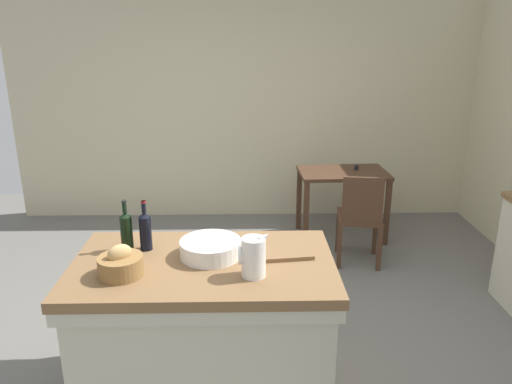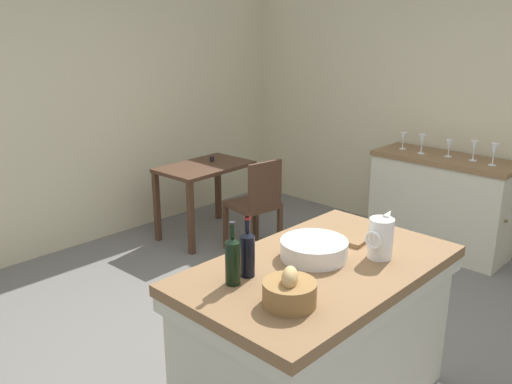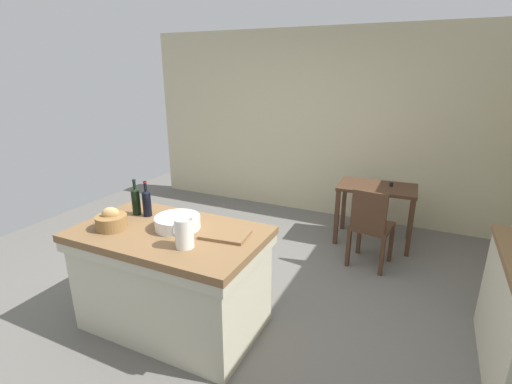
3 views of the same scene
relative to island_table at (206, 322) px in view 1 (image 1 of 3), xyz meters
name	(u,v)px [view 1 (image 1 of 3)]	position (x,y,z in m)	size (l,w,h in m)	color
ground_plane	(252,338)	(0.28, 0.51, -0.47)	(6.76, 6.76, 0.00)	#66635E
wall_back	(248,105)	(0.28, 3.11, 0.83)	(5.32, 0.12, 2.60)	beige
island_table	(206,322)	(0.00, 0.00, 0.00)	(1.49, 0.89, 0.86)	brown
writing_desk	(343,182)	(1.26, 2.36, 0.14)	(0.92, 0.60, 0.78)	#472D1E
wooden_chair	(360,216)	(1.30, 1.70, 0.01)	(0.45, 0.45, 0.89)	#472D1E
pitcher	(254,257)	(0.28, -0.18, 0.51)	(0.17, 0.13, 0.26)	white
wash_bowl	(211,248)	(0.04, 0.07, 0.45)	(0.36, 0.36, 0.10)	white
bread_basket	(121,264)	(-0.43, -0.16, 0.46)	(0.24, 0.24, 0.18)	olive
cutting_board	(281,251)	(0.45, 0.10, 0.41)	(0.34, 0.25, 0.02)	brown
wine_bottle_dark	(145,230)	(-0.35, 0.17, 0.52)	(0.07, 0.07, 0.31)	black
wine_bottle_amber	(126,230)	(-0.46, 0.16, 0.52)	(0.07, 0.07, 0.31)	black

